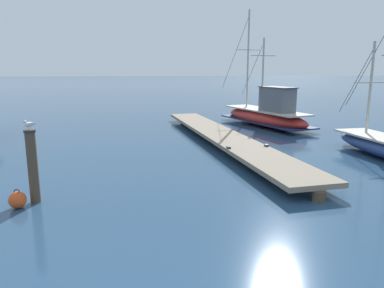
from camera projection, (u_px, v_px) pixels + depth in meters
floating_dock at (221, 135)px, 17.33m from camera, size 3.32×16.63×0.53m
fishing_boat_0 at (266, 114)px, 22.37m from camera, size 4.04×9.08×7.26m
mooring_piling at (33, 165)px, 9.37m from camera, size 0.30×0.30×1.95m
perched_seagull at (29, 124)px, 9.16m from camera, size 0.26×0.35×0.26m
mooring_buoy at (17, 200)px, 9.12m from camera, size 0.44×0.44×0.51m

